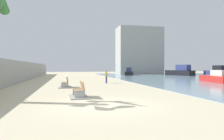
# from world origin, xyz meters

# --- Properties ---
(ground_plane) EXTENTS (120.00, 120.00, 0.00)m
(ground_plane) POSITION_xyz_m (0.00, 18.00, 0.00)
(ground_plane) COLOR beige
(seawall) EXTENTS (0.80, 64.00, 2.61)m
(seawall) POSITION_xyz_m (-7.50, 18.00, 1.31)
(seawall) COLOR #9E9E99
(seawall) RESTS_ON ground
(bench_near) EXTENTS (1.19, 2.15, 0.98)m
(bench_near) POSITION_xyz_m (-0.99, 2.92, 0.23)
(bench_near) COLOR #9E9E99
(bench_near) RESTS_ON ground
(bench_far) EXTENTS (1.16, 2.13, 0.98)m
(bench_far) POSITION_xyz_m (-1.86, 9.76, 0.23)
(bench_far) COLOR #9E9E99
(bench_far) RESTS_ON ground
(person_walking) EXTENTS (0.33, 0.46, 1.52)m
(person_walking) POSITION_xyz_m (2.77, 14.15, 0.87)
(person_walking) COLOR navy
(person_walking) RESTS_ON ground
(boat_far_left) EXTENTS (2.79, 6.30, 1.47)m
(boat_far_left) POSITION_xyz_m (16.37, 12.73, 0.59)
(boat_far_left) COLOR red
(boat_far_left) RESTS_ON water_bay
(boat_mid_bay) EXTENTS (3.77, 6.93, 1.79)m
(boat_mid_bay) POSITION_xyz_m (12.53, 37.91, 0.69)
(boat_mid_bay) COLOR black
(boat_mid_bay) RESTS_ON water_bay
(boat_outer) EXTENTS (4.12, 7.45, 2.39)m
(boat_outer) POSITION_xyz_m (23.31, 33.93, 0.91)
(boat_outer) COLOR black
(boat_outer) RESTS_ON water_bay
(boat_far_right) EXTENTS (2.44, 6.35, 2.28)m
(boat_far_right) POSITION_xyz_m (33.67, 35.38, 0.86)
(boat_far_right) COLOR navy
(boat_far_right) RESTS_ON water_bay
(harbor_building) EXTENTS (12.00, 6.00, 12.65)m
(harbor_building) POSITION_xyz_m (17.75, 46.00, 6.32)
(harbor_building) COLOR #9E9E99
(harbor_building) RESTS_ON ground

